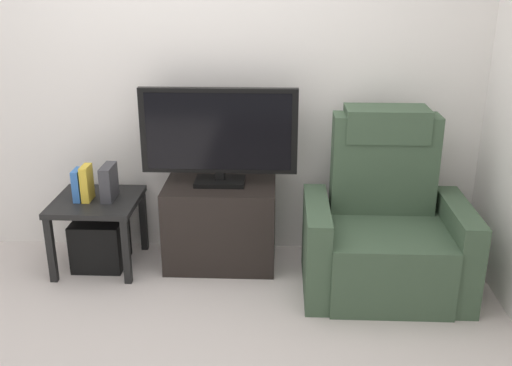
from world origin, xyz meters
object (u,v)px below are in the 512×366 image
Objects in this scene: recliner_armchair at (385,229)px; game_console at (109,182)px; side_table at (97,210)px; subwoofer_box at (100,242)px; tv_stand at (220,224)px; television at (219,134)px; book_middle at (87,183)px; book_leftmost at (78,185)px.

game_console is (-1.74, 0.19, 0.21)m from recliner_armchair.
side_table reaches higher than subwoofer_box.
tv_stand is 1.06m from recliner_armchair.
television is at bearing 5.68° from subwoofer_box.
book_middle reaches higher than subwoofer_box.
tv_stand is 3.19× the size of game_console.
recliner_armchair is 5.25× the size of book_leftmost.
book_middle reaches higher than game_console.
television reaches higher than game_console.
book_middle is at bearing 0.00° from book_leftmost.
book_middle is 0.14m from game_console.
television is 0.94m from side_table.
television is 4.42× the size of game_console.
game_console is (0.13, 0.03, -0.00)m from book_middle.
television is 0.92× the size of recliner_armchair.
book_middle is 1.03× the size of game_console.
subwoofer_box is (-0.80, -0.06, -0.12)m from tv_stand.
game_console reaches higher than book_leftmost.
game_console is at bearing -174.40° from television.
book_leftmost is 0.19m from game_console.
tv_stand is at bearing 4.33° from side_table.
side_table is 0.20m from book_middle.
book_middle is at bearing -167.27° from game_console.
book_leftmost is at bearing 180.00° from book_middle.
book_leftmost reaches higher than side_table.
tv_stand is at bearing 162.71° from recliner_armchair.
television is at bearing 6.74° from book_middle.
recliner_armchair is at bearing -12.89° from tv_stand.
television is at bearing 161.71° from recliner_armchair.
television is 0.96m from book_leftmost.
game_console is at bearing 8.97° from book_leftmost.
side_table is at bearing 170.10° from recliner_armchair.
television reaches higher than book_middle.
tv_stand is at bearing 5.46° from book_middle.
book_leftmost is (-0.90, -0.08, 0.29)m from tv_stand.
side_table is 2.63× the size of book_leftmost.
side_table is 2.41× the size of game_console.
game_console is at bearing 6.34° from side_table.
subwoofer_box is 1.41× the size of book_middle.
subwoofer_box is 0.43m from book_middle.
book_leftmost is at bearing -168.69° from side_table.
game_console reaches higher than side_table.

